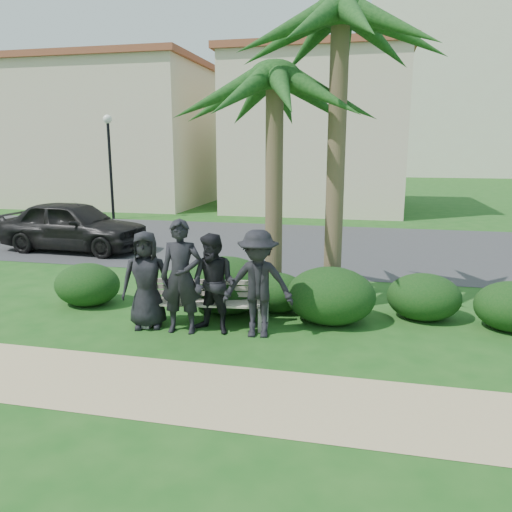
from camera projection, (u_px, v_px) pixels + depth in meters
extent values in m
plane|color=#194C15|center=(261.00, 341.00, 7.85)|extent=(160.00, 160.00, 0.00)
cube|color=tan|center=(231.00, 395.00, 6.13)|extent=(30.00, 1.60, 0.01)
cube|color=#2D2D30|center=(315.00, 245.00, 15.47)|extent=(160.00, 8.00, 0.01)
cube|color=beige|center=(114.00, 137.00, 26.83)|extent=(10.00, 8.00, 7.00)
cube|color=brown|center=(109.00, 66.00, 26.05)|extent=(10.40, 8.40, 0.30)
cube|color=beige|center=(318.00, 137.00, 24.47)|extent=(8.00, 8.00, 7.00)
cube|color=brown|center=(320.00, 58.00, 23.70)|extent=(8.40, 8.40, 0.30)
cube|color=beige|center=(489.00, 82.00, 55.14)|extent=(26.00, 18.00, 20.00)
cylinder|color=black|center=(111.00, 171.00, 20.79)|extent=(0.12, 0.12, 4.00)
sphere|color=white|center=(108.00, 119.00, 20.34)|extent=(0.36, 0.36, 0.36)
cube|color=#A4978A|center=(205.00, 304.00, 8.42)|extent=(2.16, 0.76, 0.04)
cube|color=#A4978A|center=(209.00, 288.00, 8.58)|extent=(2.10, 0.31, 0.25)
cube|color=beige|center=(151.00, 311.00, 8.68)|extent=(0.20, 0.50, 0.39)
cube|color=beige|center=(262.00, 319.00, 8.26)|extent=(0.20, 0.50, 0.39)
imported|color=black|center=(146.00, 280.00, 8.30)|extent=(0.92, 0.73, 1.64)
imported|color=black|center=(181.00, 277.00, 8.05)|extent=(0.72, 0.51, 1.87)
imported|color=black|center=(214.00, 284.00, 8.05)|extent=(0.94, 0.81, 1.64)
imported|color=black|center=(258.00, 284.00, 7.88)|extent=(1.19, 0.76, 1.74)
ellipsoid|color=#0E340F|center=(87.00, 283.00, 9.61)|extent=(1.28, 1.05, 0.83)
ellipsoid|color=#0E340F|center=(226.00, 283.00, 9.18)|extent=(1.63, 1.34, 1.06)
ellipsoid|color=#0E340F|center=(276.00, 291.00, 9.25)|extent=(1.13, 0.93, 0.74)
ellipsoid|color=#0E340F|center=(331.00, 294.00, 8.61)|extent=(1.54, 1.27, 1.00)
ellipsoid|color=#0E340F|center=(424.00, 296.00, 8.81)|extent=(1.29, 1.06, 0.84)
cylinder|color=brown|center=(274.00, 196.00, 9.18)|extent=(0.32, 0.32, 4.21)
cylinder|color=brown|center=(336.00, 169.00, 8.85)|extent=(0.32, 0.32, 5.21)
imported|color=black|center=(74.00, 226.00, 14.57)|extent=(4.43, 1.97, 1.48)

